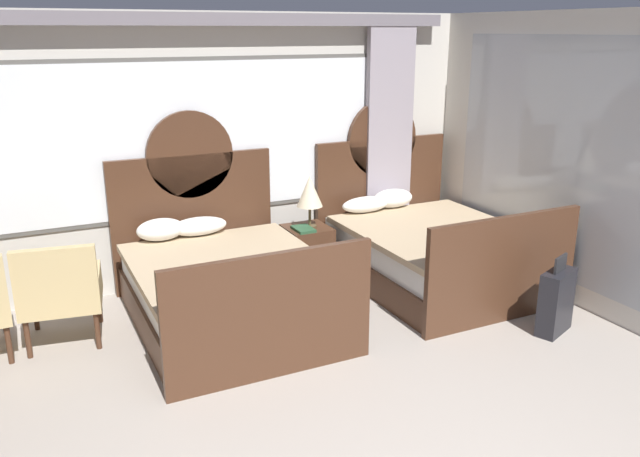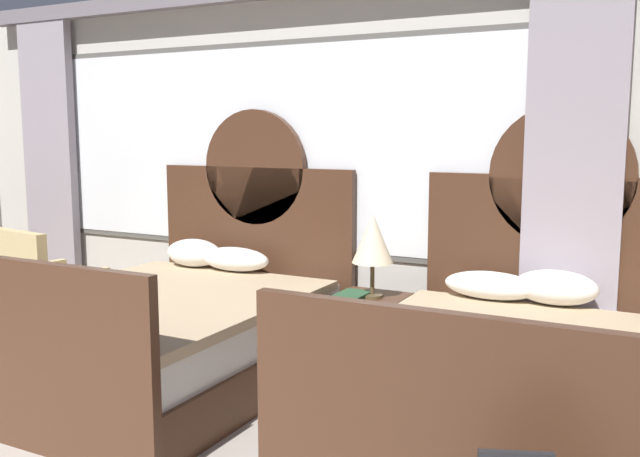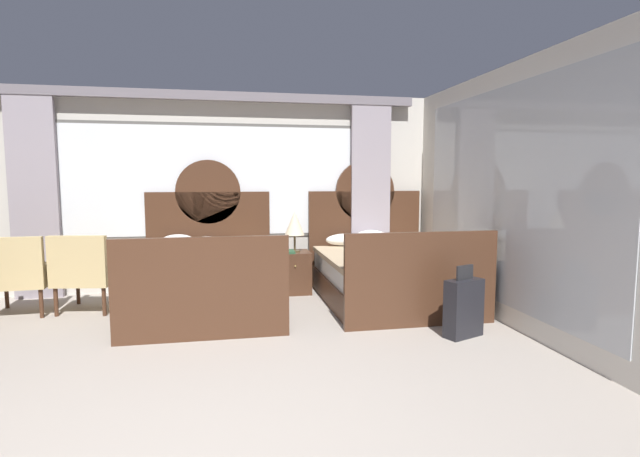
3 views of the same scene
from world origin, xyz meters
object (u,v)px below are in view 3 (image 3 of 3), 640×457
nightstand_between_beds (293,272)px  table_lamp_on_nightstand (295,224)px  bed_near_window (207,279)px  armchair_by_window_left (86,271)px  armchair_by_window_centre (19,273)px  suitcase_on_floor (464,308)px  bed_near_mirror (386,272)px  book_on_nightstand (287,252)px

nightstand_between_beds → table_lamp_on_nightstand: bearing=-32.8°
bed_near_window → armchair_by_window_left: bed_near_window is taller
table_lamp_on_nightstand → armchair_by_window_left: bearing=-169.4°
armchair_by_window_centre → suitcase_on_floor: size_ratio=1.29×
bed_near_mirror → armchair_by_window_centre: bearing=177.8°
bed_near_mirror → book_on_nightstand: 1.32m
armchair_by_window_left → suitcase_on_floor: (3.84, -1.64, -0.19)m
bed_near_window → book_on_nightstand: bearing=28.6°
nightstand_between_beds → suitcase_on_floor: 2.53m
nightstand_between_beds → book_on_nightstand: 0.32m
armchair_by_window_centre → nightstand_between_beds: bearing=8.7°
book_on_nightstand → armchair_by_window_left: bearing=-170.6°
book_on_nightstand → armchair_by_window_left: 2.41m
table_lamp_on_nightstand → suitcase_on_floor: (1.36, -2.10, -0.65)m
armchair_by_window_centre → table_lamp_on_nightstand: bearing=8.3°
bed_near_window → book_on_nightstand: 1.18m
armchair_by_window_centre → book_on_nightstand: bearing=7.3°
nightstand_between_beds → book_on_nightstand: (-0.08, -0.09, 0.29)m
suitcase_on_floor → armchair_by_window_left: bearing=156.9°
bed_near_window → armchair_by_window_left: (-1.36, 0.16, 0.12)m
bed_near_mirror → nightstand_between_beds: 1.28m
bed_near_window → suitcase_on_floor: bed_near_window is taller
bed_near_window → table_lamp_on_nightstand: 1.42m
nightstand_between_beds → table_lamp_on_nightstand: table_lamp_on_nightstand is taller
nightstand_between_beds → armchair_by_window_left: bearing=-168.9°
bed_near_mirror → armchair_by_window_centre: 4.26m
nightstand_between_beds → table_lamp_on_nightstand: 0.66m
suitcase_on_floor → bed_near_mirror: bearing=100.9°
book_on_nightstand → suitcase_on_floor: (1.47, -2.03, -0.28)m
bed_near_mirror → book_on_nightstand: (-1.18, 0.56, 0.21)m
nightstand_between_beds → armchair_by_window_centre: armchair_by_window_centre is taller
bed_near_window → bed_near_mirror: size_ratio=1.00×
bed_near_mirror → suitcase_on_floor: bearing=-79.1°
nightstand_between_beds → suitcase_on_floor: (1.38, -2.12, 0.01)m
book_on_nightstand → suitcase_on_floor: bearing=-54.2°
table_lamp_on_nightstand → bed_near_mirror: bearing=-30.5°
bed_near_mirror → nightstand_between_beds: bed_near_mirror is taller
bed_near_mirror → nightstand_between_beds: size_ratio=3.87×
bed_near_mirror → book_on_nightstand: size_ratio=8.30×
book_on_nightstand → armchair_by_window_centre: size_ratio=0.29×
nightstand_between_beds → suitcase_on_floor: suitcase_on_floor is taller
nightstand_between_beds → armchair_by_window_left: armchair_by_window_left is taller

